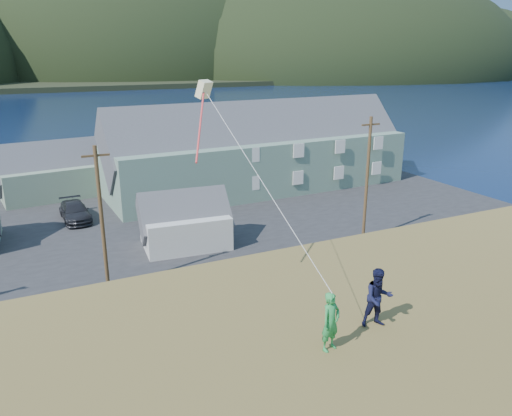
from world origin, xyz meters
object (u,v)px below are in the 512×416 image
Objects in this scene: shed_palegreen_far at (52,172)px; kite_flyer_green at (331,322)px; lodge at (260,149)px; shed_white at (185,221)px; wharf at (29,167)px; kite_flyer_navy at (378,298)px.

kite_flyer_green is at bearing -92.34° from shed_palegreen_far.
shed_palegreen_far is at bearing 160.17° from lodge.
shed_white is 26.50m from kite_flyer_green.
wharf is 14.55m from shed_palegreen_far.
shed_palegreen_far is at bearing 112.33° from kite_flyer_navy.
kite_flyer_green is (3.72, -44.69, 5.31)m from shed_palegreen_far.
shed_white is at bearing -74.63° from shed_palegreen_far.
kite_flyer_green is at bearing -94.32° from shed_white.
wharf is 34.88m from shed_white.
kite_flyer_navy is at bearing -90.43° from shed_white.
wharf is at bearing 90.11° from shed_palegreen_far.
wharf is 15.43× the size of kite_flyer_navy.
kite_flyer_navy is at bearing -89.99° from shed_palegreen_far.
kite_flyer_navy is at bearing -82.87° from wharf.
shed_white is at bearing 99.73° from kite_flyer_navy.
lodge is 21.09× the size of kite_flyer_green.
kite_flyer_navy is (-15.01, -37.72, 3.62)m from lodge.
wharf is 2.36× the size of shed_palegreen_far.
wharf is at bearing 134.90° from lodge.
shed_palegreen_far is at bearing 78.73° from kite_flyer_green.
shed_palegreen_far is (-20.53, 6.57, -1.75)m from lodge.
kite_flyer_navy is (7.32, -58.55, 7.59)m from wharf.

